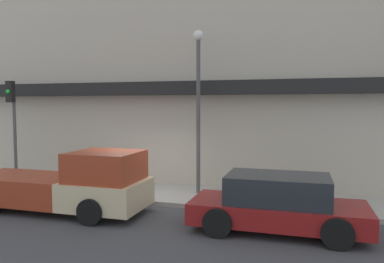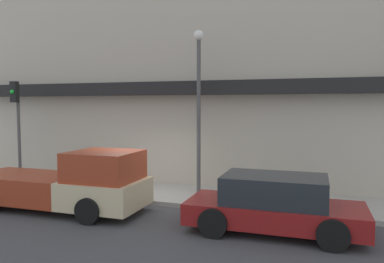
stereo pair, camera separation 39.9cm
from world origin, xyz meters
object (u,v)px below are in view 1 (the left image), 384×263
Objects in this scene: fire_hydrant at (266,193)px; pickup_truck at (68,185)px; parked_car at (278,204)px; street_lamp at (198,93)px; traffic_light at (13,115)px.

pickup_truck is at bearing -161.35° from fire_hydrant.
pickup_truck is at bearing -178.84° from parked_car.
street_lamp is (-2.44, 0.93, 3.16)m from fire_hydrant.
pickup_truck is 6.07m from fire_hydrant.
pickup_truck is 6.22m from parked_car.
street_lamp is (3.31, 2.87, 2.85)m from pickup_truck.
traffic_light is (-3.81, 2.07, 2.06)m from pickup_truck.
pickup_truck reaches higher than fire_hydrant.
street_lamp reaches higher than pickup_truck.
street_lamp is 1.42× the size of traffic_light.
parked_car is 10.47m from traffic_light.
parked_car is 0.78× the size of street_lamp.
traffic_light is at bearing -173.55° from street_lamp.
fire_hydrant is 0.13× the size of street_lamp.
fire_hydrant is (5.75, 1.94, -0.31)m from pickup_truck.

